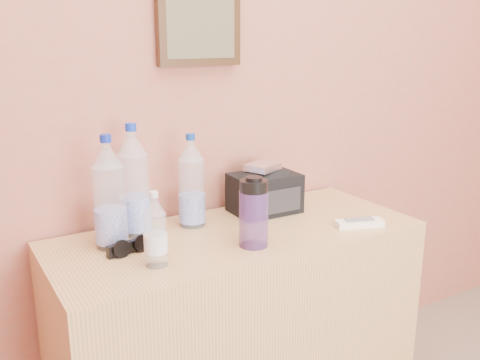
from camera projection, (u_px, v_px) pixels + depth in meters
name	position (u px, v px, depth m)	size (l,w,h in m)	color
picture_frame	(199.00, 27.00, 1.78)	(0.30, 0.03, 0.25)	#382311
dresser	(237.00, 335.00, 1.84)	(1.21, 0.50, 0.76)	tan
pet_large_a	(110.00, 198.00, 1.58)	(0.09, 0.09, 0.34)	silver
pet_large_b	(134.00, 186.00, 1.69)	(0.10, 0.10, 0.36)	silver
pet_large_c	(192.00, 186.00, 1.77)	(0.08, 0.08, 0.31)	silver
pet_small	(155.00, 233.00, 1.47)	(0.06, 0.06, 0.21)	silver
nalgene_bottle	(254.00, 212.00, 1.60)	(0.09, 0.09, 0.22)	#5A367F
sunglasses	(130.00, 247.00, 1.57)	(0.14, 0.05, 0.04)	black
ac_remote	(359.00, 223.00, 1.79)	(0.16, 0.05, 0.02)	silver
toiletry_bag	(265.00, 190.00, 1.92)	(0.23, 0.17, 0.16)	black
foil_packet	(263.00, 167.00, 1.89)	(0.11, 0.09, 0.02)	silver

